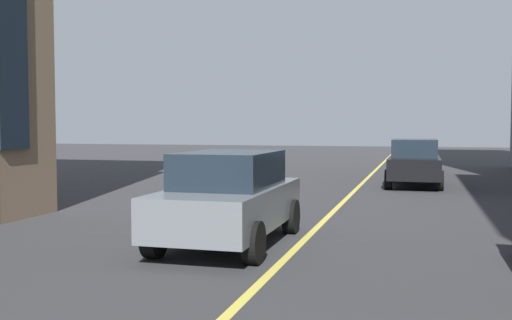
# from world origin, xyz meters

# --- Properties ---
(lane_centre_line) EXTENTS (80.00, 0.16, 0.01)m
(lane_centre_line) POSITION_xyz_m (20.00, 0.00, 0.00)
(lane_centre_line) COLOR #D8C64C
(lane_centre_line) RESTS_ON ground_plane
(car_grey_mid) EXTENTS (3.90, 1.89, 1.40)m
(car_grey_mid) POSITION_xyz_m (37.44, -2.00, 0.70)
(car_grey_mid) COLOR slate
(car_grey_mid) RESTS_ON ground_plane
(car_black_oncoming) EXTENTS (4.70, 2.14, 1.88)m
(car_black_oncoming) POSITION_xyz_m (32.20, -2.12, 0.97)
(car_black_oncoming) COLOR black
(car_black_oncoming) RESTS_ON ground_plane
(car_grey_parked_b) EXTENTS (4.70, 2.14, 1.88)m
(car_grey_parked_b) POSITION_xyz_m (19.04, 1.37, 0.97)
(car_grey_parked_b) COLOR slate
(car_grey_parked_b) RESTS_ON ground_plane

